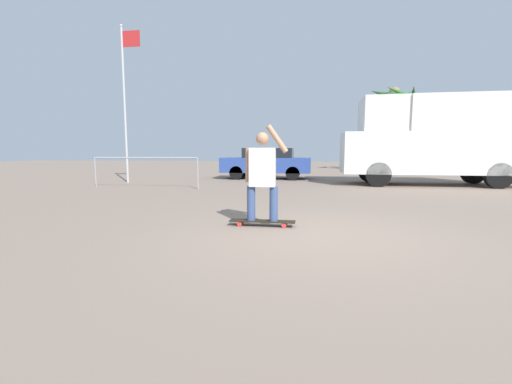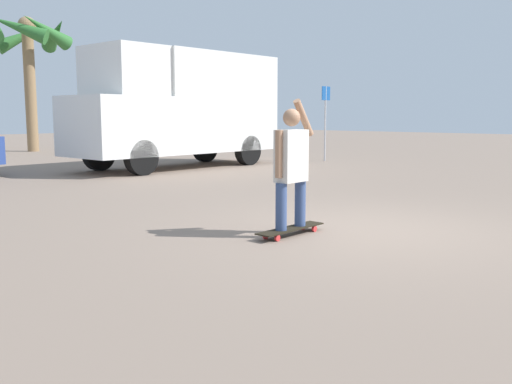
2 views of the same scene
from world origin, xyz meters
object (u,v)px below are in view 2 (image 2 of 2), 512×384
Objects in this scene: skateboard at (291,229)px; person_skateboarder at (291,162)px; street_sign at (325,113)px; palm_tree_near_van at (28,42)px; camper_van at (181,105)px.

person_skateboarder reaches higher than skateboard.
palm_tree_near_van is at bearing 108.32° from street_sign.
palm_tree_near_van reaches higher than person_skateboarder.
palm_tree_near_van is at bearing 86.01° from camper_van.
street_sign reaches higher than person_skateboarder.
skateboard is 0.85m from person_skateboarder.
person_skateboarder is at bearing -180.00° from skateboard.
camper_van reaches higher than street_sign.
person_skateboarder is 11.80m from street_sign.
person_skateboarder is 9.78m from camper_van.
person_skateboarder is 19.46m from palm_tree_near_van.
skateboard is 9.89m from camper_van.
palm_tree_near_van is 12.78m from street_sign.
person_skateboarder is 0.67× the size of street_sign.
camper_van is 1.15× the size of palm_tree_near_van.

